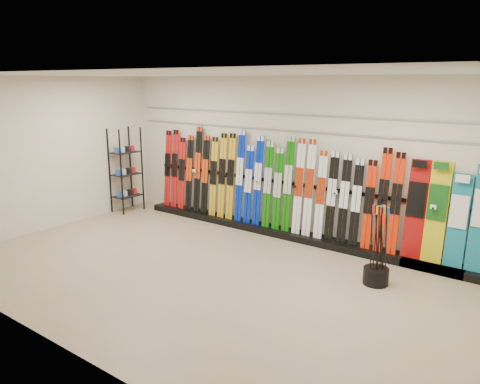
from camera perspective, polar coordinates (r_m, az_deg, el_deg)
The scene contains 12 objects.
floor at distance 7.37m, azimuth -4.50°, elevation -9.85°, with size 8.00×8.00×0.00m, color tan.
back_wall at distance 8.92m, azimuth 5.94°, elevation 4.27°, with size 8.00×8.00×0.00m, color beige.
left_wall at distance 9.98m, azimuth -22.33°, elevation 4.32°, with size 5.00×5.00×0.00m, color beige.
ceiling at distance 6.77m, azimuth -4.97°, elevation 14.16°, with size 8.00×8.00×0.00m, color silver.
ski_rack_base at distance 8.97m, azimuth 6.23°, elevation -5.17°, with size 8.00×0.40×0.12m, color black.
skis at distance 9.11m, azimuth 2.66°, elevation 1.07°, with size 5.36×0.19×1.84m.
snowboards at distance 7.86m, azimuth 23.91°, elevation -2.58°, with size 1.27×0.25×1.60m.
accessory_rack at distance 10.84m, azimuth -13.72°, elevation 2.62°, with size 0.40×0.60×1.89m, color black.
pole_bin at distance 7.22m, azimuth 16.22°, elevation -9.80°, with size 0.37×0.37×0.25m, color black.
ski_poles at distance 7.01m, azimuth 16.57°, elevation -6.29°, with size 0.28×0.22×1.18m.
slatwall_rail_0 at distance 8.83m, azimuth 5.95°, elevation 7.46°, with size 7.60×0.02×0.03m, color gray.
slatwall_rail_1 at distance 8.81m, azimuth 6.00°, elevation 9.40°, with size 7.60×0.02×0.03m, color gray.
Camera 1 is at (4.48, -5.08, 2.91)m, focal length 35.00 mm.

